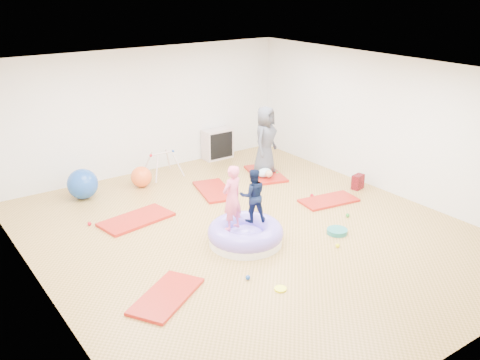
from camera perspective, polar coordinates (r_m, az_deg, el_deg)
room at (r=8.91m, az=1.12°, el=2.44°), size 7.01×8.01×2.81m
gym_mat_front_left at (r=7.73m, az=-7.86°, el=-12.17°), size 1.33×1.13×0.05m
gym_mat_mid_left at (r=10.06m, az=-11.00°, el=-4.15°), size 1.42×0.87×0.06m
gym_mat_center_back at (r=11.20m, az=-2.73°, el=-1.13°), size 0.90×1.34×0.05m
gym_mat_right at (r=10.84m, az=9.44°, el=-2.17°), size 1.21×0.74×0.05m
gym_mat_rear_right at (r=12.16m, az=2.74°, el=0.68°), size 0.94×1.36×0.05m
inflatable_cushion at (r=9.04m, az=0.59°, el=-5.82°), size 1.28×1.28×0.40m
child_pink at (r=8.61m, az=-0.86°, el=-1.62°), size 0.45×0.35×1.10m
child_navy at (r=8.94m, az=1.37°, el=-1.36°), size 0.56×0.51×0.93m
adult_caregiver at (r=11.91m, az=2.70°, el=4.26°), size 0.89×0.78×1.53m
infant at (r=11.82m, az=2.71°, el=0.76°), size 0.35×0.36×0.21m
ball_pit_balls at (r=10.19m, az=2.96°, el=-3.39°), size 4.52×3.37×0.07m
exercise_ball_blue at (r=11.22m, az=-16.44°, el=-0.41°), size 0.62×0.62×0.62m
exercise_ball_orange at (r=11.58m, az=-10.48°, el=0.35°), size 0.45×0.45×0.45m
infant_play_gym at (r=12.05m, az=-8.28°, el=2.07°), size 0.74×0.70×0.57m
cube_shelf at (r=13.17m, az=-2.39°, el=3.87°), size 0.74×0.36×0.74m
balance_disc at (r=9.56m, az=10.32°, el=-5.41°), size 0.36×0.36×0.08m
backpack at (r=11.57m, az=12.46°, el=-0.20°), size 0.30×0.22×0.31m
yellow_toy at (r=7.86m, az=4.33°, el=-11.51°), size 0.18×0.18×0.03m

